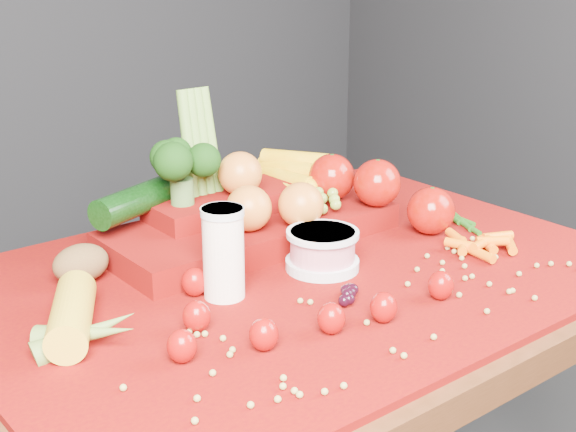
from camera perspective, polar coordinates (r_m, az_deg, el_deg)
table at (r=1.35m, az=0.53°, el=-8.04°), size 1.10×0.80×0.75m
red_cloth at (r=1.31m, az=0.55°, el=-4.11°), size 1.05×0.75×0.01m
milk_glass at (r=1.19m, az=-4.62°, el=-2.40°), size 0.07×0.07×0.14m
yogurt_bowl at (r=1.30m, az=2.47°, el=-2.34°), size 0.12×0.12×0.07m
strawberry_scatter at (r=1.12m, az=-0.08°, el=-6.68°), size 0.44×0.28×0.05m
dark_grape_cluster at (r=1.20m, az=4.76°, el=-5.52°), size 0.06×0.05×0.03m
soybean_scatter at (r=1.17m, az=6.78°, el=-6.66°), size 0.84×0.24×0.01m
corn_ear at (r=1.11m, az=-14.49°, el=-7.74°), size 0.24×0.26×0.06m
potato at (r=1.29m, az=-14.51°, el=-3.29°), size 0.09×0.07×0.06m
baby_carrot_pile at (r=1.42m, az=13.17°, el=-1.80°), size 0.18×0.17×0.03m
green_bean_pile at (r=1.56m, az=12.04°, el=-0.19°), size 0.14×0.12×0.01m
produce_mound at (r=1.42m, az=-1.63°, el=0.74°), size 0.59×0.37×0.27m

